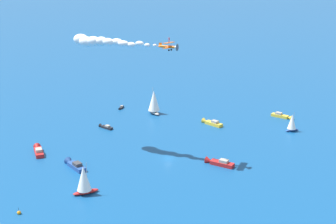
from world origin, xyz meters
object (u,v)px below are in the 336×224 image
Objects in this scene: motorboat_outer_ring_d at (38,151)px; sailboat_outer_ring_e at (292,123)px; biplane_lead at (169,46)px; motorboat_near_centre at (211,123)px; sailboat_ahead at (154,102)px; motorboat_trailing at (121,108)px; wingwalker_lead at (169,40)px; motorboat_outer_ring_b at (74,165)px; sailboat_outer_ring_a at (84,180)px; marker_buoy at (19,213)px; motorboat_far_port at (105,127)px; motorboat_offshore at (283,116)px; motorboat_inshore at (218,163)px.

sailboat_outer_ring_e is (-23.27, 98.64, 2.89)m from motorboat_outer_ring_d.
motorboat_outer_ring_d is 62.04m from biplane_lead.
sailboat_ahead is (-15.39, -25.22, 4.88)m from motorboat_near_centre.
motorboat_trailing is 3.04× the size of wingwalker_lead.
wingwalker_lead is at bearing 20.96° from motorboat_trailing.
sailboat_outer_ring_e reaches higher than motorboat_outer_ring_b.
motorboat_outer_ring_d is 101.39m from sailboat_outer_ring_e.
sailboat_outer_ring_a reaches higher than marker_buoy.
motorboat_near_centre is 45.44m from motorboat_far_port.
marker_buoy reaches higher than motorboat_far_port.
sailboat_ahead reaches higher than motorboat_far_port.
wingwalker_lead reaches higher than motorboat_offshore.
motorboat_inshore is at bearing -33.69° from motorboat_offshore.
motorboat_trailing is at bearing -159.15° from biplane_lead.
motorboat_offshore is 0.73× the size of sailboat_ahead.
motorboat_inshore reaches higher than motorboat_trailing.
sailboat_ahead is at bearing -172.43° from wingwalker_lead.
biplane_lead is (36.95, -18.36, 39.26)m from motorboat_near_centre.
motorboat_far_port is 79.51m from motorboat_offshore.
marker_buoy is (11.78, -16.07, -4.23)m from sailboat_outer_ring_a.
motorboat_trailing is (-27.99, 3.89, -0.13)m from motorboat_far_port.
sailboat_ahead reaches higher than motorboat_trailing.
marker_buoy is 68.82m from biplane_lead.
sailboat_outer_ring_e reaches higher than motorboat_outer_ring_d.
motorboat_far_port is 0.80× the size of sailboat_outer_ring_e.
motorboat_outer_ring_b is (2.10, -49.09, 0.04)m from motorboat_inshore.
motorboat_near_centre is 1.26× the size of biplane_lead.
motorboat_near_centre is at bearing -104.35° from sailboat_outer_ring_e.
sailboat_outer_ring_a is at bearing -63.29° from motorboat_inshore.
motorboat_trailing is at bearing -113.18° from sailboat_outer_ring_e.
motorboat_offshore is 1.68× the size of motorboat_trailing.
motorboat_offshore is 105.77m from sailboat_outer_ring_a.
marker_buoy is 70.23m from wingwalker_lead.
motorboat_outer_ring_b is (53.66, -83.46, 0.09)m from motorboat_offshore.
sailboat_outer_ring_e reaches higher than motorboat_trailing.
sailboat_outer_ring_a is at bearing 1.59° from motorboat_far_port.
motorboat_inshore is 0.82× the size of sailboat_ahead.
marker_buoy is at bearing -47.16° from wingwalker_lead.
sailboat_outer_ring_e is at bearing 134.97° from motorboat_inshore.
biplane_lead reaches higher than marker_buoy.
sailboat_ahead is (-5.95, -58.27, 4.92)m from motorboat_offshore.
motorboat_offshore is 0.90× the size of sailboat_outer_ring_a.
motorboat_offshore reaches higher than marker_buoy.
motorboat_inshore is at bearing 72.63° from wingwalker_lead.
sailboat_outer_ring_e is 69.82m from wingwalker_lead.
motorboat_trailing is at bearing 172.31° from motorboat_outer_ring_b.
motorboat_outer_ring_b is (44.21, -50.41, 0.05)m from motorboat_near_centre.
motorboat_outer_ring_d is at bearing -67.53° from motorboat_offshore.
biplane_lead is at bearing 7.47° from sailboat_ahead.
sailboat_ahead is at bearing -112.33° from sailboat_outer_ring_e.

